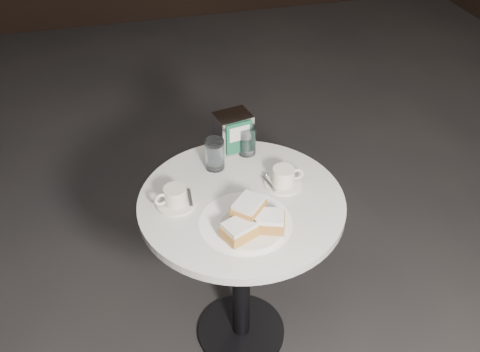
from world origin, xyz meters
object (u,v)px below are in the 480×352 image
at_px(cafe_table, 241,241).
at_px(napkin_dispenser, 233,132).
at_px(beignet_plate, 252,222).
at_px(water_glass_left, 215,155).
at_px(coffee_cup_right, 284,178).
at_px(coffee_cup_left, 175,198).
at_px(water_glass_right, 247,140).

distance_m(cafe_table, napkin_dispenser, 0.40).
distance_m(beignet_plate, water_glass_left, 0.36).
relative_size(coffee_cup_right, water_glass_left, 1.24).
bearing_deg(coffee_cup_left, cafe_table, -18.86).
xyz_separation_m(cafe_table, coffee_cup_right, (0.16, 0.04, 0.23)).
xyz_separation_m(coffee_cup_left, napkin_dispenser, (0.26, 0.27, 0.04)).
distance_m(cafe_table, coffee_cup_right, 0.28).
height_order(cafe_table, beignet_plate, beignet_plate).
bearing_deg(napkin_dispenser, coffee_cup_left, -146.02).
xyz_separation_m(cafe_table, beignet_plate, (-0.01, -0.15, 0.23)).
height_order(cafe_table, water_glass_right, water_glass_right).
bearing_deg(coffee_cup_left, water_glass_left, 33.55).
relative_size(water_glass_left, napkin_dispenser, 0.77).
xyz_separation_m(coffee_cup_right, napkin_dispenser, (-0.12, 0.25, 0.05)).
bearing_deg(water_glass_right, coffee_cup_left, -143.36).
bearing_deg(water_glass_right, napkin_dispenser, 138.11).
bearing_deg(coffee_cup_right, water_glass_right, 112.81).
bearing_deg(beignet_plate, coffee_cup_right, 49.17).
bearing_deg(cafe_table, water_glass_left, 103.42).
relative_size(cafe_table, water_glass_left, 6.49).
distance_m(coffee_cup_right, water_glass_right, 0.23).
bearing_deg(coffee_cup_right, napkin_dispenser, 118.50).
bearing_deg(water_glass_left, coffee_cup_left, -135.52).
relative_size(beignet_plate, napkin_dispenser, 1.50).
bearing_deg(water_glass_left, water_glass_right, 23.77).
bearing_deg(cafe_table, water_glass_right, 71.30).
distance_m(beignet_plate, napkin_dispenser, 0.45).
bearing_deg(coffee_cup_left, napkin_dispenser, 34.25).
height_order(coffee_cup_right, napkin_dispenser, napkin_dispenser).
distance_m(coffee_cup_left, water_glass_left, 0.24).
bearing_deg(napkin_dispenser, water_glass_left, -144.76).
bearing_deg(coffee_cup_right, beignet_plate, -126.82).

